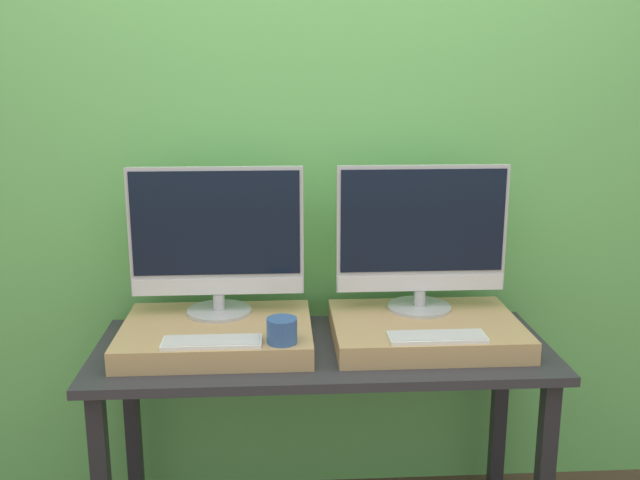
% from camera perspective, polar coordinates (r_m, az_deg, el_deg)
% --- Properties ---
extents(wall_back, '(8.00, 0.04, 2.60)m').
position_cam_1_polar(wall_back, '(2.56, -0.30, 7.11)').
color(wall_back, '#66B75B').
rests_on(wall_back, ground_plane).
extents(workbench, '(1.48, 0.58, 0.71)m').
position_cam_1_polar(workbench, '(2.38, 0.21, -10.43)').
color(workbench, '#2D2D33').
rests_on(workbench, ground_plane).
extents(wooden_riser_left, '(0.61, 0.47, 0.07)m').
position_cam_1_polar(wooden_riser_left, '(2.37, -8.24, -7.50)').
color(wooden_riser_left, tan).
rests_on(wooden_riser_left, workbench).
extents(monitor_left, '(0.58, 0.22, 0.50)m').
position_cam_1_polar(monitor_left, '(2.39, -8.27, 0.10)').
color(monitor_left, '#B2B2B7').
rests_on(monitor_left, wooden_riser_left).
extents(keyboard_left, '(0.30, 0.10, 0.01)m').
position_cam_1_polar(keyboard_left, '(2.19, -8.65, -8.05)').
color(keyboard_left, silver).
rests_on(keyboard_left, wooden_riser_left).
extents(mug, '(0.09, 0.09, 0.08)m').
position_cam_1_polar(mug, '(2.17, -3.07, -7.25)').
color(mug, '#335693').
rests_on(mug, wooden_riser_left).
extents(wooden_riser_right, '(0.61, 0.47, 0.07)m').
position_cam_1_polar(wooden_riser_right, '(2.41, 8.43, -7.14)').
color(wooden_riser_right, tan).
rests_on(wooden_riser_right, workbench).
extents(monitor_right, '(0.58, 0.22, 0.50)m').
position_cam_1_polar(monitor_right, '(2.43, 8.14, 0.32)').
color(monitor_right, '#B2B2B7').
rests_on(monitor_right, wooden_riser_right).
extents(keyboard_right, '(0.30, 0.10, 0.01)m').
position_cam_1_polar(keyboard_right, '(2.24, 9.37, -7.65)').
color(keyboard_right, silver).
rests_on(keyboard_right, wooden_riser_right).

